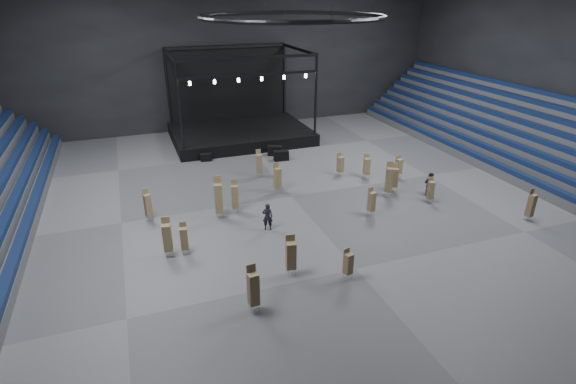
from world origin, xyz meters
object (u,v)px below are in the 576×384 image
object	(u,v)px
chair_stack_7	(167,237)
chair_stack_8	(235,196)
flight_case_left	(206,157)
chair_stack_0	(394,177)
stage	(238,124)
chair_stack_9	(259,163)
chair_stack_2	(340,164)
chair_stack_6	(348,263)
flight_case_right	(275,151)
chair_stack_17	(277,178)
flight_case_mid	(281,156)
crew_member	(430,184)
chair_stack_4	(367,166)
chair_stack_1	(389,179)
chair_stack_11	(184,238)
chair_stack_12	(148,205)
chair_stack_16	(372,201)
chair_stack_5	(531,205)
chair_stack_14	(399,166)
chair_stack_10	(431,190)
chair_stack_13	(219,197)
chair_stack_15	(253,288)
man_center	(268,217)

from	to	relation	value
chair_stack_7	chair_stack_8	size ratio (longest dim) A/B	1.02
flight_case_left	chair_stack_0	size ratio (longest dim) A/B	0.46
stage	chair_stack_9	world-z (taller)	stage
chair_stack_2	chair_stack_6	bearing A→B (deg)	-127.71
flight_case_right	chair_stack_17	world-z (taller)	chair_stack_17
stage	flight_case_mid	xyz separation A→B (m)	(1.93, -8.26, -0.99)
chair_stack_9	crew_member	xyz separation A→B (m)	(11.26, -8.10, -0.30)
flight_case_left	flight_case_mid	bearing A→B (deg)	-18.67
flight_case_left	chair_stack_4	xyz separation A→B (m)	(11.93, -8.90, 0.78)
chair_stack_1	chair_stack_7	bearing A→B (deg)	-148.08
chair_stack_7	chair_stack_11	bearing A→B (deg)	5.04
chair_stack_2	chair_stack_12	xyz separation A→B (m)	(-16.00, -2.89, 0.12)
chair_stack_11	chair_stack_17	world-z (taller)	chair_stack_17
chair_stack_0	chair_stack_9	bearing A→B (deg)	161.58
chair_stack_12	chair_stack_6	bearing A→B (deg)	-67.04
chair_stack_16	chair_stack_17	bearing A→B (deg)	113.95
chair_stack_11	chair_stack_7	bearing A→B (deg)	-175.00
chair_stack_5	chair_stack_11	bearing A→B (deg)	162.78
chair_stack_11	flight_case_mid	bearing A→B (deg)	59.61
chair_stack_14	flight_case_mid	bearing A→B (deg)	126.49
chair_stack_4	chair_stack_10	xyz separation A→B (m)	(2.13, -5.83, -0.09)
chair_stack_0	chair_stack_16	world-z (taller)	chair_stack_0
flight_case_left	chair_stack_14	world-z (taller)	chair_stack_14
chair_stack_14	chair_stack_10	bearing A→B (deg)	-105.96
chair_stack_9	chair_stack_17	bearing A→B (deg)	-80.88
chair_stack_10	stage	bearing A→B (deg)	121.43
flight_case_left	chair_stack_9	xyz separation A→B (m)	(3.52, -5.52, 0.89)
chair_stack_1	chair_stack_11	bearing A→B (deg)	-147.30
chair_stack_13	flight_case_left	bearing A→B (deg)	94.28
chair_stack_5	chair_stack_10	xyz separation A→B (m)	(-4.64, 4.79, -0.15)
chair_stack_6	chair_stack_13	world-z (taller)	chair_stack_13
chair_stack_15	chair_stack_16	size ratio (longest dim) A/B	1.23
flight_case_mid	chair_stack_11	distance (m)	17.30
chair_stack_0	chair_stack_10	world-z (taller)	chair_stack_0
flight_case_mid	flight_case_right	xyz separation A→B (m)	(-0.11, 1.56, 0.00)
chair_stack_16	chair_stack_17	world-z (taller)	chair_stack_17
flight_case_mid	chair_stack_11	size ratio (longest dim) A/B	0.66
stage	flight_case_right	size ratio (longest dim) A/B	10.18
chair_stack_2	man_center	world-z (taller)	chair_stack_2
chair_stack_9	chair_stack_11	distance (m)	12.79
flight_case_right	chair_stack_9	size ratio (longest dim) A/B	0.56
chair_stack_1	chair_stack_15	distance (m)	16.53
chair_stack_8	chair_stack_11	size ratio (longest dim) A/B	1.20
chair_stack_10	chair_stack_12	world-z (taller)	chair_stack_12
chair_stack_6	chair_stack_14	size ratio (longest dim) A/B	0.95
chair_stack_8	flight_case_right	bearing A→B (deg)	69.80
chair_stack_7	chair_stack_11	distance (m)	0.98
chair_stack_4	chair_stack_7	bearing A→B (deg)	-147.51
chair_stack_9	man_center	size ratio (longest dim) A/B	1.29
chair_stack_6	chair_stack_15	size ratio (longest dim) A/B	0.71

